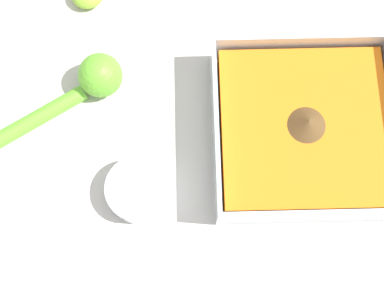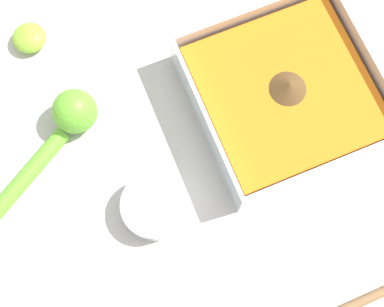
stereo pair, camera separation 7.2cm
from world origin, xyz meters
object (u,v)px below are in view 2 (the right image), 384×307
(wooden_spoon, at_px, (359,303))
(spice_bowl, at_px, (154,207))
(lemon_squeezer, at_px, (64,125))
(square_dish, at_px, (285,95))
(lemon_half, at_px, (29,38))

(wooden_spoon, bearing_deg, spice_bowl, -47.59)
(lemon_squeezer, bearing_deg, spice_bowl, -94.98)
(square_dish, xyz_separation_m, spice_bowl, (0.08, -0.23, -0.01))
(lemon_squeezer, distance_m, lemon_half, 0.16)
(spice_bowl, relative_size, lemon_half, 1.80)
(lemon_half, bearing_deg, wooden_spoon, 28.22)
(square_dish, bearing_deg, wooden_spoon, -5.16)
(lemon_half, distance_m, wooden_spoon, 0.59)
(lemon_squeezer, relative_size, lemon_half, 3.84)
(square_dish, height_order, lemon_half, square_dish)
(lemon_squeezer, distance_m, wooden_spoon, 0.46)
(lemon_half, xyz_separation_m, wooden_spoon, (0.52, 0.28, -0.01))
(spice_bowl, distance_m, lemon_squeezer, 0.17)
(square_dish, relative_size, wooden_spoon, 1.34)
(square_dish, bearing_deg, lemon_half, -126.83)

